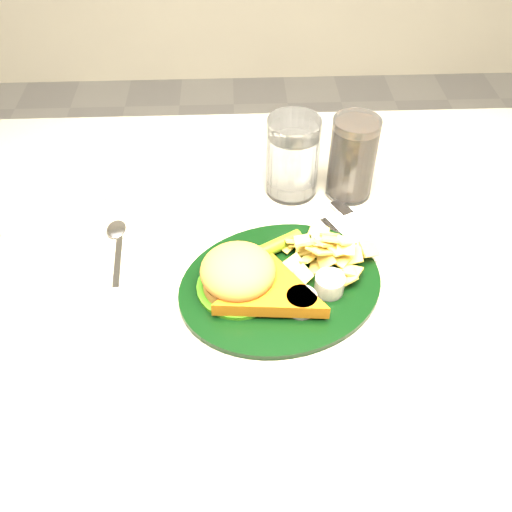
{
  "coord_description": "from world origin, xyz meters",
  "views": [
    {
      "loc": [
        0.0,
        -0.61,
        1.35
      ],
      "look_at": [
        0.03,
        -0.06,
        0.8
      ],
      "focal_mm": 40.0,
      "sensor_mm": 36.0,
      "label": 1
    }
  ],
  "objects_px": {
    "dinner_plate": "(281,271)",
    "table": "(241,389)",
    "water_glass": "(293,157)",
    "fork_napkin": "(345,238)",
    "cola_glass": "(352,158)"
  },
  "relations": [
    {
      "from": "dinner_plate",
      "to": "table",
      "type": "bearing_deg",
      "value": 110.12
    },
    {
      "from": "table",
      "to": "fork_napkin",
      "type": "height_order",
      "value": "fork_napkin"
    },
    {
      "from": "dinner_plate",
      "to": "cola_glass",
      "type": "bearing_deg",
      "value": 38.17
    },
    {
      "from": "table",
      "to": "cola_glass",
      "type": "height_order",
      "value": "cola_glass"
    },
    {
      "from": "dinner_plate",
      "to": "water_glass",
      "type": "xyz_separation_m",
      "value": [
        0.03,
        0.22,
        0.03
      ]
    },
    {
      "from": "fork_napkin",
      "to": "water_glass",
      "type": "bearing_deg",
      "value": 91.48
    },
    {
      "from": "water_glass",
      "to": "cola_glass",
      "type": "bearing_deg",
      "value": -5.89
    },
    {
      "from": "dinner_plate",
      "to": "water_glass",
      "type": "relative_size",
      "value": 2.17
    },
    {
      "from": "water_glass",
      "to": "fork_napkin",
      "type": "xyz_separation_m",
      "value": [
        0.07,
        -0.13,
        -0.06
      ]
    },
    {
      "from": "table",
      "to": "fork_napkin",
      "type": "relative_size",
      "value": 7.29
    },
    {
      "from": "table",
      "to": "fork_napkin",
      "type": "bearing_deg",
      "value": 6.7
    },
    {
      "from": "dinner_plate",
      "to": "fork_napkin",
      "type": "distance_m",
      "value": 0.14
    },
    {
      "from": "dinner_plate",
      "to": "cola_glass",
      "type": "relative_size",
      "value": 2.1
    },
    {
      "from": "table",
      "to": "dinner_plate",
      "type": "bearing_deg",
      "value": -49.41
    },
    {
      "from": "dinner_plate",
      "to": "fork_napkin",
      "type": "xyz_separation_m",
      "value": [
        0.11,
        0.09,
        -0.03
      ]
    }
  ]
}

